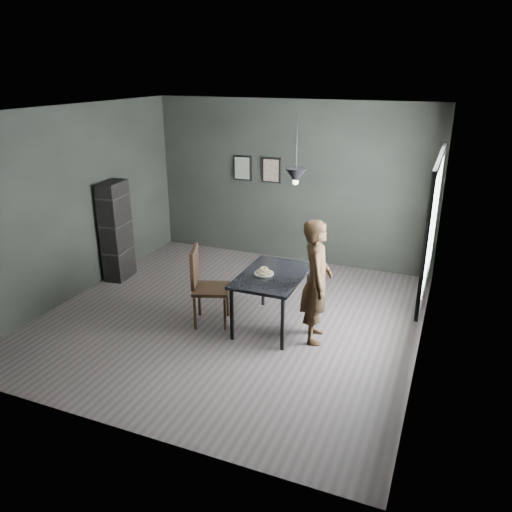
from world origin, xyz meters
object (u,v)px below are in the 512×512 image
at_px(shelf_unit, 116,231).
at_px(pendant_lamp, 296,175).
at_px(white_plate, 264,274).
at_px(woman, 316,281).
at_px(wood_chair, 204,281).
at_px(cafe_table, 272,280).

relative_size(shelf_unit, pendant_lamp, 1.86).
height_order(white_plate, woman, woman).
distance_m(white_plate, wood_chair, 0.82).
distance_m(wood_chair, shelf_unit, 2.23).
bearing_deg(white_plate, wood_chair, -164.75).
relative_size(cafe_table, shelf_unit, 0.75).
bearing_deg(wood_chair, pendant_lamp, -2.19).
bearing_deg(wood_chair, shelf_unit, 136.90).
bearing_deg(white_plate, woman, -5.68).
relative_size(cafe_table, white_plate, 5.22).
xyz_separation_m(wood_chair, shelf_unit, (-2.05, 0.87, 0.19)).
bearing_deg(cafe_table, woman, -10.97).
relative_size(white_plate, pendant_lamp, 0.27).
relative_size(cafe_table, pendant_lamp, 1.39).
height_order(woman, pendant_lamp, pendant_lamp).
xyz_separation_m(white_plate, shelf_unit, (-2.82, 0.66, 0.05)).
bearing_deg(woman, shelf_unit, 62.61).
relative_size(white_plate, wood_chair, 0.21).
distance_m(white_plate, woman, 0.73).
height_order(cafe_table, shelf_unit, shelf_unit).
distance_m(wood_chair, pendant_lamp, 1.86).
bearing_deg(woman, white_plate, 68.58).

